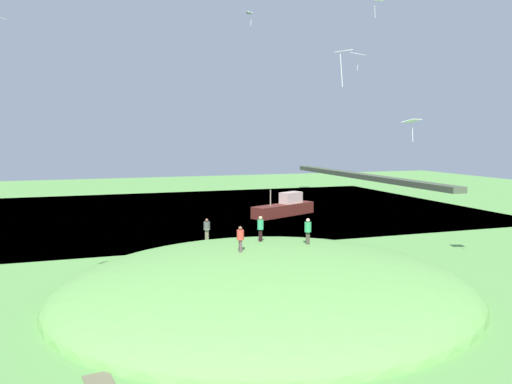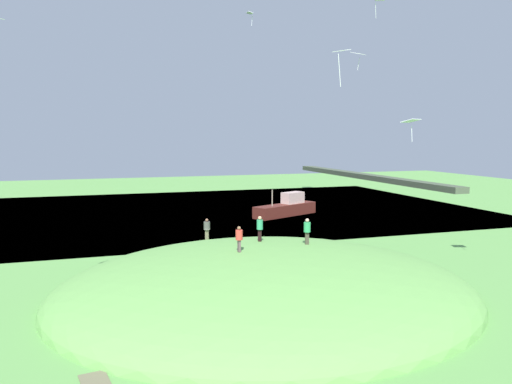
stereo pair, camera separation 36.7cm
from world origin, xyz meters
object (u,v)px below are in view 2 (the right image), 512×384
Objects in this scene: person_watching_kites at (207,227)px; kite_5 at (341,53)px; boat_on_lake at (286,208)px; person_on_hilltop at (307,228)px; person_walking_path at (239,236)px; kite_2 at (358,54)px; kite_3 at (411,121)px; person_near_shore at (260,226)px; kite_4 at (250,14)px; kite_7 at (379,1)px.

person_watching_kites is 0.84× the size of kite_5.
boat_on_lake is 27.71m from person_on_hilltop.
person_on_hilltop is (-1.16, 4.97, -0.01)m from person_walking_path.
kite_2 reaches higher than kite_3.
person_near_shore reaches higher than person_watching_kites.
person_watching_kites is at bearing -7.63° from person_walking_path.
boat_on_lake is at bearing -35.11° from person_walking_path.
boat_on_lake is 7.87× the size of kite_4.
kite_4 is 0.58× the size of kite_5.
person_near_shore is 0.88× the size of kite_5.
kite_4 reaches higher than person_near_shore.
boat_on_lake is at bearing -179.46° from kite_7.
kite_2 is at bearing -66.49° from kite_7.
kite_2 is 0.97× the size of kite_7.
kite_2 is at bearing 17.46° from person_watching_kites.
kite_7 is (6.74, 8.72, 0.10)m from kite_4.
person_on_hilltop is 1.05× the size of person_watching_kites.
boat_on_lake is 23.42m from person_watching_kites.
person_walking_path is at bearing -108.10° from kite_3.
kite_4 reaches higher than person_watching_kites.
kite_7 is (-11.07, 4.43, 9.84)m from kite_3.
person_walking_path is 1.39× the size of kite_4.
person_watching_kites is 1.44× the size of kite_4.
person_walking_path is at bearing -64.19° from person_watching_kites.
boat_on_lake is 5.19× the size of person_on_hilltop.
kite_3 is (6.12, 7.29, 6.84)m from person_near_shore.
boat_on_lake is 6.67× the size of kite_2.
kite_7 reaches higher than kite_5.
kite_7 reaches higher than kite_3.
person_near_shore is at bearing -67.26° from kite_2.
person_on_hilltop is at bearing -1.47° from kite_4.
kite_3 is at bearing -7.00° from person_near_shore.
person_walking_path is 1.18× the size of kite_2.
kite_2 is 0.97× the size of kite_3.
kite_2 reaches higher than kite_5.
kite_3 is 6.41m from kite_5.
person_watching_kites is 17.63m from kite_5.
kite_4 is at bearing -166.46° from kite_3.
kite_2 reaches higher than person_watching_kites.
person_near_shore is at bearing -41.31° from person_watching_kites.
person_on_hilltop is 11.71m from kite_5.
kite_2 reaches higher than person_on_hilltop.
kite_2 reaches higher than boat_on_lake.
person_near_shore is 1.26× the size of kite_3.
kite_4 reaches higher than kite_5.
kite_4 is (-14.67, 5.31, 16.58)m from person_walking_path.
boat_on_lake is 4.56× the size of kite_5.
person_near_shore is at bearing -23.91° from person_on_hilltop.
kite_7 is (-1.03, 2.36, 4.38)m from kite_2.
kite_3 reaches higher than person_on_hilltop.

